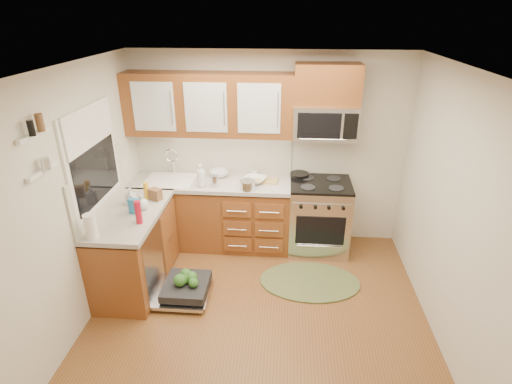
# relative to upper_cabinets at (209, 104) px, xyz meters

# --- Properties ---
(floor) EXTENTS (3.50, 3.50, 0.00)m
(floor) POSITION_rel_upper_cabinets_xyz_m (0.73, -1.57, -1.88)
(floor) COLOR brown
(floor) RESTS_ON ground
(ceiling) EXTENTS (3.50, 3.50, 0.00)m
(ceiling) POSITION_rel_upper_cabinets_xyz_m (0.73, -1.57, 0.62)
(ceiling) COLOR white
(ceiling) RESTS_ON ground
(wall_back) EXTENTS (3.50, 0.04, 2.50)m
(wall_back) POSITION_rel_upper_cabinets_xyz_m (0.73, 0.18, -0.62)
(wall_back) COLOR beige
(wall_back) RESTS_ON ground
(wall_front) EXTENTS (3.50, 0.04, 2.50)m
(wall_front) POSITION_rel_upper_cabinets_xyz_m (0.73, -3.33, -0.62)
(wall_front) COLOR beige
(wall_front) RESTS_ON ground
(wall_left) EXTENTS (0.04, 3.50, 2.50)m
(wall_left) POSITION_rel_upper_cabinets_xyz_m (-1.02, -1.57, -0.62)
(wall_left) COLOR beige
(wall_left) RESTS_ON ground
(wall_right) EXTENTS (0.04, 3.50, 2.50)m
(wall_right) POSITION_rel_upper_cabinets_xyz_m (2.48, -1.57, -0.62)
(wall_right) COLOR beige
(wall_right) RESTS_ON ground
(base_cabinet_back) EXTENTS (2.05, 0.60, 0.85)m
(base_cabinet_back) POSITION_rel_upper_cabinets_xyz_m (0.00, -0.12, -1.45)
(base_cabinet_back) COLOR brown
(base_cabinet_back) RESTS_ON ground
(base_cabinet_left) EXTENTS (0.60, 1.25, 0.85)m
(base_cabinet_left) POSITION_rel_upper_cabinets_xyz_m (-0.72, -1.05, -1.45)
(base_cabinet_left) COLOR brown
(base_cabinet_left) RESTS_ON ground
(countertop_back) EXTENTS (2.07, 0.64, 0.05)m
(countertop_back) POSITION_rel_upper_cabinets_xyz_m (0.00, -0.14, -0.97)
(countertop_back) COLOR #9F9991
(countertop_back) RESTS_ON base_cabinet_back
(countertop_left) EXTENTS (0.64, 1.27, 0.05)m
(countertop_left) POSITION_rel_upper_cabinets_xyz_m (-0.71, -1.05, -0.97)
(countertop_left) COLOR #9F9991
(countertop_left) RESTS_ON base_cabinet_left
(backsplash_back) EXTENTS (2.05, 0.02, 0.57)m
(backsplash_back) POSITION_rel_upper_cabinets_xyz_m (0.00, 0.16, -0.67)
(backsplash_back) COLOR beige
(backsplash_back) RESTS_ON ground
(backsplash_left) EXTENTS (0.02, 1.25, 0.57)m
(backsplash_left) POSITION_rel_upper_cabinets_xyz_m (-1.01, -1.05, -0.67)
(backsplash_left) COLOR beige
(backsplash_left) RESTS_ON ground
(upper_cabinets) EXTENTS (2.05, 0.35, 0.75)m
(upper_cabinets) POSITION_rel_upper_cabinets_xyz_m (0.00, 0.00, 0.00)
(upper_cabinets) COLOR brown
(upper_cabinets) RESTS_ON ground
(cabinet_over_mw) EXTENTS (0.76, 0.35, 0.47)m
(cabinet_over_mw) POSITION_rel_upper_cabinets_xyz_m (1.41, 0.00, 0.26)
(cabinet_over_mw) COLOR brown
(cabinet_over_mw) RESTS_ON ground
(range) EXTENTS (0.76, 0.64, 0.95)m
(range) POSITION_rel_upper_cabinets_xyz_m (1.41, -0.15, -1.40)
(range) COLOR silver
(range) RESTS_ON ground
(microwave) EXTENTS (0.76, 0.38, 0.40)m
(microwave) POSITION_rel_upper_cabinets_xyz_m (1.41, -0.02, -0.18)
(microwave) COLOR silver
(microwave) RESTS_ON ground
(sink) EXTENTS (0.62, 0.50, 0.26)m
(sink) POSITION_rel_upper_cabinets_xyz_m (-0.52, -0.16, -1.07)
(sink) COLOR white
(sink) RESTS_ON ground
(dishwasher) EXTENTS (0.70, 0.60, 0.20)m
(dishwasher) POSITION_rel_upper_cabinets_xyz_m (-0.13, -1.27, -1.77)
(dishwasher) COLOR silver
(dishwasher) RESTS_ON ground
(window) EXTENTS (0.03, 1.05, 1.05)m
(window) POSITION_rel_upper_cabinets_xyz_m (-1.01, -1.07, -0.32)
(window) COLOR white
(window) RESTS_ON ground
(window_blind) EXTENTS (0.02, 0.96, 0.40)m
(window_blind) POSITION_rel_upper_cabinets_xyz_m (-0.98, -1.07, 0.00)
(window_blind) COLOR white
(window_blind) RESTS_ON ground
(shelf_upper) EXTENTS (0.04, 0.40, 0.03)m
(shelf_upper) POSITION_rel_upper_cabinets_xyz_m (-0.99, -1.92, 0.17)
(shelf_upper) COLOR white
(shelf_upper) RESTS_ON ground
(shelf_lower) EXTENTS (0.04, 0.40, 0.03)m
(shelf_lower) POSITION_rel_upper_cabinets_xyz_m (-0.99, -1.92, -0.12)
(shelf_lower) COLOR white
(shelf_lower) RESTS_ON ground
(rug) EXTENTS (1.34, 1.07, 0.02)m
(rug) POSITION_rel_upper_cabinets_xyz_m (1.28, -0.91, -1.86)
(rug) COLOR #576137
(rug) RESTS_ON ground
(skillet) EXTENTS (0.29, 0.29, 0.05)m
(skillet) POSITION_rel_upper_cabinets_xyz_m (1.14, 0.05, -0.90)
(skillet) COLOR black
(skillet) RESTS_ON range
(stock_pot) EXTENTS (0.20, 0.20, 0.11)m
(stock_pot) POSITION_rel_upper_cabinets_xyz_m (0.50, -0.35, -0.89)
(stock_pot) COLOR silver
(stock_pot) RESTS_ON countertop_back
(cutting_board) EXTENTS (0.32, 0.21, 0.02)m
(cutting_board) POSITION_rel_upper_cabinets_xyz_m (0.71, -0.09, -0.94)
(cutting_board) COLOR tan
(cutting_board) RESTS_ON countertop_back
(canister) EXTENTS (0.10, 0.10, 0.15)m
(canister) POSITION_rel_upper_cabinets_xyz_m (0.09, -0.31, -0.88)
(canister) COLOR silver
(canister) RESTS_ON countertop_back
(paper_towel_roll) EXTENTS (0.13, 0.13, 0.25)m
(paper_towel_roll) POSITION_rel_upper_cabinets_xyz_m (-0.88, -1.59, -0.82)
(paper_towel_roll) COLOR white
(paper_towel_roll) RESTS_ON countertop_left
(mustard_bottle) EXTENTS (0.08, 0.08, 0.19)m
(mustard_bottle) POSITION_rel_upper_cabinets_xyz_m (-0.64, -0.69, -0.85)
(mustard_bottle) COLOR #FDAD1C
(mustard_bottle) RESTS_ON countertop_left
(red_bottle) EXTENTS (0.08, 0.08, 0.25)m
(red_bottle) POSITION_rel_upper_cabinets_xyz_m (-0.52, -1.28, -0.83)
(red_bottle) COLOR #B00E23
(red_bottle) RESTS_ON countertop_left
(wooden_box) EXTENTS (0.16, 0.14, 0.13)m
(wooden_box) POSITION_rel_upper_cabinets_xyz_m (-0.52, -0.72, -0.88)
(wooden_box) COLOR brown
(wooden_box) RESTS_ON countertop_left
(blue_carton) EXTENTS (0.11, 0.08, 0.17)m
(blue_carton) POSITION_rel_upper_cabinets_xyz_m (-0.65, -1.07, -0.87)
(blue_carton) COLOR teal
(blue_carton) RESTS_ON countertop_left
(bowl_a) EXTENTS (0.35, 0.35, 0.07)m
(bowl_a) POSITION_rel_upper_cabinets_xyz_m (0.57, -0.14, -0.92)
(bowl_a) COLOR #999999
(bowl_a) RESTS_ON countertop_back
(bowl_b) EXTENTS (0.28, 0.28, 0.08)m
(bowl_b) POSITION_rel_upper_cabinets_xyz_m (0.09, 0.03, -0.91)
(bowl_b) COLOR #999999
(bowl_b) RESTS_ON countertop_back
(cup) EXTENTS (0.14, 0.14, 0.09)m
(cup) POSITION_rel_upper_cabinets_xyz_m (0.55, 0.07, -0.91)
(cup) COLOR #999999
(cup) RESTS_ON countertop_back
(soap_bottle_a) EXTENTS (0.11, 0.11, 0.29)m
(soap_bottle_a) POSITION_rel_upper_cabinets_xyz_m (-0.08, -0.31, -0.81)
(soap_bottle_a) COLOR #999999
(soap_bottle_a) RESTS_ON countertop_back
(soap_bottle_b) EXTENTS (0.10, 0.10, 0.20)m
(soap_bottle_b) POSITION_rel_upper_cabinets_xyz_m (-0.76, -0.87, -0.85)
(soap_bottle_b) COLOR #999999
(soap_bottle_b) RESTS_ON countertop_left
(soap_bottle_c) EXTENTS (0.17, 0.17, 0.17)m
(soap_bottle_c) POSITION_rel_upper_cabinets_xyz_m (-0.60, -0.97, -0.86)
(soap_bottle_c) COLOR #999999
(soap_bottle_c) RESTS_ON countertop_left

